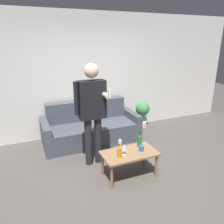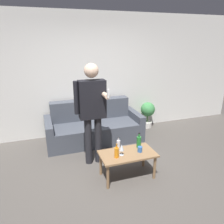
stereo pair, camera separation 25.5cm
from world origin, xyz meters
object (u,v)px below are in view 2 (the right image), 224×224
(couch, at_px, (93,127))
(coffee_table, at_px, (128,156))
(person_standing_front, at_px, (92,107))
(bottle_orange, at_px, (117,152))

(couch, relative_size, coffee_table, 2.32)
(couch, bearing_deg, person_standing_front, -104.44)
(couch, bearing_deg, coffee_table, -83.84)
(bottle_orange, xyz_separation_m, person_standing_front, (-0.20, 0.67, 0.53))
(person_standing_front, bearing_deg, coffee_table, -56.12)
(couch, distance_m, person_standing_front, 1.22)
(couch, bearing_deg, bottle_orange, -91.52)
(bottle_orange, relative_size, person_standing_front, 0.13)
(couch, xyz_separation_m, person_standing_front, (-0.24, -0.93, 0.74))
(coffee_table, xyz_separation_m, bottle_orange, (-0.21, -0.07, 0.14))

